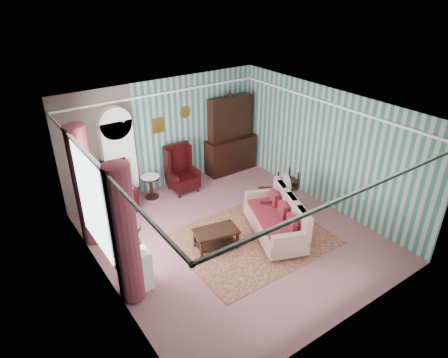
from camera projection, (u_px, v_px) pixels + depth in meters
floor at (233, 237)px, 8.84m from camera, size 6.00×6.00×0.00m
room_shell at (203, 158)px, 7.72m from camera, size 5.53×6.02×2.91m
bookcase at (120, 161)px, 9.69m from camera, size 0.80×0.28×2.24m
dresser_hutch at (231, 132)px, 11.22m from camera, size 1.50×0.56×2.36m
wingback_left at (118, 188)px, 9.51m from camera, size 0.76×0.80×1.25m
wingback_right at (182, 169)px, 10.40m from camera, size 0.76×0.80×1.25m
seated_woman at (119, 189)px, 9.53m from camera, size 0.44×0.40×1.18m
round_side_table at (151, 187)px, 10.23m from camera, size 0.50×0.50×0.60m
nest_table at (288, 180)px, 10.62m from camera, size 0.45×0.38×0.54m
plant_stand at (136, 272)px, 7.22m from camera, size 0.55×0.35×0.80m
rug at (252, 238)px, 8.77m from camera, size 3.20×2.60×0.01m
sofa at (275, 215)px, 8.65m from camera, size 1.60×2.15×1.05m
floral_armchair at (273, 195)px, 9.40m from camera, size 1.04×1.06×1.08m
coffee_table at (216, 239)px, 8.39m from camera, size 1.00×0.69×0.45m
potted_plant_a at (131, 250)px, 6.81m from camera, size 0.44×0.41×0.40m
potted_plant_b at (136, 239)px, 7.00m from camera, size 0.30×0.25×0.52m
potted_plant_c at (126, 248)px, 6.89m from camera, size 0.25×0.25×0.35m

